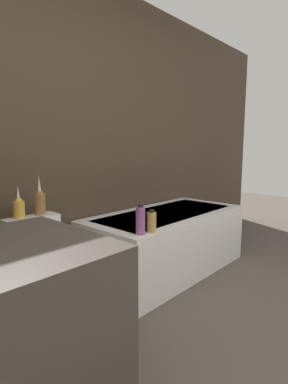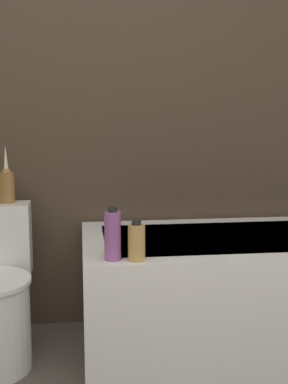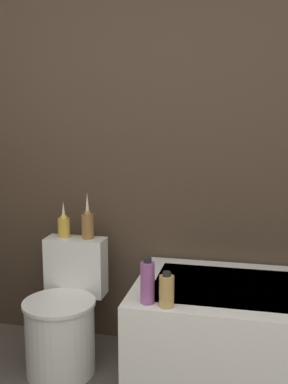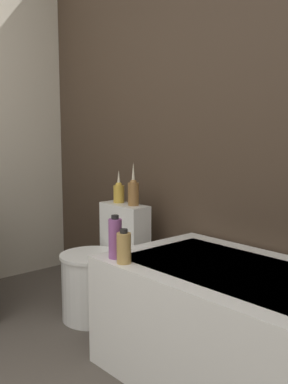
{
  "view_description": "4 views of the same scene",
  "coord_description": "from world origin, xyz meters",
  "px_view_note": "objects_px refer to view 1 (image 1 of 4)",
  "views": [
    {
      "loc": [
        -1.51,
        -0.04,
        1.19
      ],
      "look_at": [
        0.25,
        1.58,
        0.83
      ],
      "focal_mm": 28.0,
      "sensor_mm": 36.0,
      "label": 1
    },
    {
      "loc": [
        -0.12,
        -0.71,
        1.21
      ],
      "look_at": [
        0.14,
        1.51,
        0.82
      ],
      "focal_mm": 50.0,
      "sensor_mm": 36.0,
      "label": 2
    },
    {
      "loc": [
        0.42,
        -0.58,
        1.43
      ],
      "look_at": [
        -0.07,
        1.64,
        1.06
      ],
      "focal_mm": 42.0,
      "sensor_mm": 36.0,
      "label": 3
    },
    {
      "loc": [
        1.73,
        0.05,
        1.21
      ],
      "look_at": [
        0.0,
        1.57,
        0.89
      ],
      "focal_mm": 42.0,
      "sensor_mm": 36.0,
      "label": 4
    }
  ],
  "objects_px": {
    "toilet": "(50,284)",
    "shampoo_bottle_tall": "(140,220)",
    "bathtub": "(166,241)",
    "shampoo_bottle_short": "(151,222)",
    "vase_gold": "(19,207)",
    "vase_silver": "(40,201)"
  },
  "relations": [
    {
      "from": "toilet",
      "to": "vase_silver",
      "type": "relative_size",
      "value": 2.54
    },
    {
      "from": "vase_gold",
      "to": "vase_silver",
      "type": "xyz_separation_m",
      "value": [
        0.15,
        -0.0,
        0.02
      ]
    },
    {
      "from": "vase_gold",
      "to": "shampoo_bottle_short",
      "type": "xyz_separation_m",
      "value": [
        0.73,
        -0.54,
        -0.14
      ]
    },
    {
      "from": "shampoo_bottle_short",
      "to": "shampoo_bottle_tall",
      "type": "bearing_deg",
      "value": 167.53
    },
    {
      "from": "vase_gold",
      "to": "vase_silver",
      "type": "height_order",
      "value": "vase_silver"
    },
    {
      "from": "vase_gold",
      "to": "shampoo_bottle_tall",
      "type": "relative_size",
      "value": 1.01
    },
    {
      "from": "toilet",
      "to": "vase_gold",
      "type": "height_order",
      "value": "vase_gold"
    },
    {
      "from": "vase_silver",
      "to": "shampoo_bottle_short",
      "type": "xyz_separation_m",
      "value": [
        0.57,
        -0.54,
        -0.16
      ]
    },
    {
      "from": "bathtub",
      "to": "shampoo_bottle_tall",
      "type": "distance_m",
      "value": 0.85
    },
    {
      "from": "toilet",
      "to": "shampoo_bottle_short",
      "type": "height_order",
      "value": "shampoo_bottle_short"
    },
    {
      "from": "bathtub",
      "to": "shampoo_bottle_tall",
      "type": "xyz_separation_m",
      "value": [
        -0.69,
        -0.31,
        0.38
      ]
    },
    {
      "from": "bathtub",
      "to": "shampoo_bottle_tall",
      "type": "relative_size",
      "value": 7.43
    },
    {
      "from": "vase_silver",
      "to": "toilet",
      "type": "bearing_deg",
      "value": -109.17
    },
    {
      "from": "bathtub",
      "to": "toilet",
      "type": "xyz_separation_m",
      "value": [
        -1.25,
        -0.0,
        -0.0
      ]
    },
    {
      "from": "bathtub",
      "to": "shampoo_bottle_short",
      "type": "relative_size",
      "value": 9.68
    },
    {
      "from": "vase_gold",
      "to": "shampoo_bottle_short",
      "type": "relative_size",
      "value": 1.31
    },
    {
      "from": "bathtub",
      "to": "toilet",
      "type": "relative_size",
      "value": 2.27
    },
    {
      "from": "toilet",
      "to": "shampoo_bottle_tall",
      "type": "xyz_separation_m",
      "value": [
        0.55,
        -0.3,
        0.38
      ]
    },
    {
      "from": "toilet",
      "to": "shampoo_bottle_tall",
      "type": "relative_size",
      "value": 3.27
    },
    {
      "from": "shampoo_bottle_short",
      "to": "vase_gold",
      "type": "bearing_deg",
      "value": 143.17
    },
    {
      "from": "toilet",
      "to": "vase_gold",
      "type": "xyz_separation_m",
      "value": [
        -0.08,
        0.22,
        0.5
      ]
    },
    {
      "from": "vase_gold",
      "to": "shampoo_bottle_tall",
      "type": "xyz_separation_m",
      "value": [
        0.63,
        -0.52,
        -0.12
      ]
    }
  ]
}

